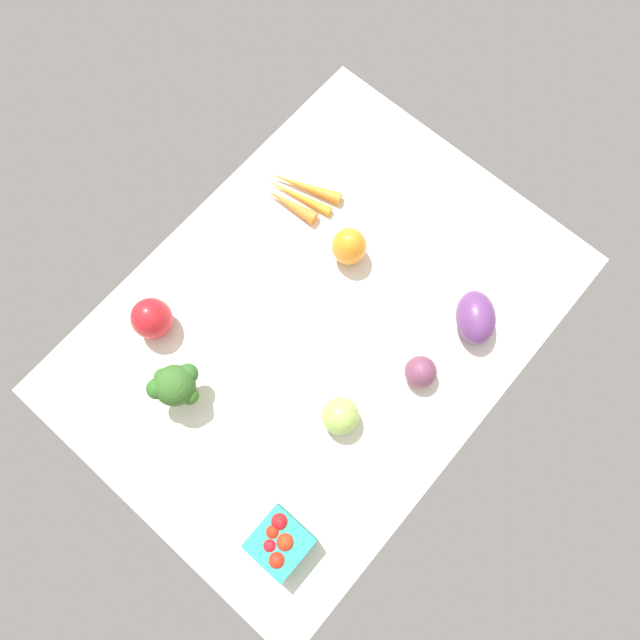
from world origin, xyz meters
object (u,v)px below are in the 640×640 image
at_px(eggplant, 476,318).
at_px(bell_pepper_orange, 349,246).
at_px(carrot_bunch, 297,195).
at_px(heirloom_tomato_green, 340,416).
at_px(bell_pepper_red, 152,318).
at_px(berry_basket, 280,542).
at_px(broccoli_head, 175,385).
at_px(red_onion_near_basket, 421,372).

height_order(eggplant, bell_pepper_orange, bell_pepper_orange).
relative_size(eggplant, bell_pepper_orange, 1.18).
distance_m(eggplant, carrot_bunch, 0.47).
relative_size(heirloom_tomato_green, bell_pepper_orange, 0.78).
bearing_deg(bell_pepper_red, eggplant, 131.40).
bearing_deg(heirloom_tomato_green, berry_basket, 14.85).
xyz_separation_m(bell_pepper_red, bell_pepper_orange, (-0.38, 0.20, -0.00)).
distance_m(broccoli_head, red_onion_near_basket, 0.48).
distance_m(bell_pepper_red, red_onion_near_basket, 0.55).
xyz_separation_m(eggplant, berry_basket, (0.58, -0.01, -0.00)).
distance_m(red_onion_near_basket, carrot_bunch, 0.48).
distance_m(eggplant, bell_pepper_orange, 0.30).
relative_size(heirloom_tomato_green, red_onion_near_basket, 1.15).
bearing_deg(red_onion_near_basket, carrot_bunch, -106.97).
relative_size(bell_pepper_red, heirloom_tomato_green, 1.32).
bearing_deg(bell_pepper_orange, carrot_bunch, -100.09).
xyz_separation_m(heirloom_tomato_green, bell_pepper_orange, (-0.28, -0.22, 0.01)).
relative_size(broccoli_head, heirloom_tomato_green, 1.59).
height_order(broccoli_head, heirloom_tomato_green, broccoli_head).
bearing_deg(carrot_bunch, bell_pepper_red, -3.36).
distance_m(bell_pepper_red, bell_pepper_orange, 0.43).
distance_m(bell_pepper_red, carrot_bunch, 0.42).
xyz_separation_m(berry_basket, red_onion_near_basket, (-0.42, -0.00, -0.01)).
xyz_separation_m(eggplant, carrot_bunch, (0.02, -0.47, -0.03)).
xyz_separation_m(eggplant, broccoli_head, (0.50, -0.35, 0.03)).
height_order(broccoli_head, carrot_bunch, broccoli_head).
bearing_deg(berry_basket, eggplant, 178.71).
bearing_deg(bell_pepper_red, heirloom_tomato_green, 103.90).
relative_size(eggplant, carrot_bunch, 0.65).
bearing_deg(carrot_bunch, heirloom_tomato_green, 51.40).
height_order(eggplant, heirloom_tomato_green, eggplant).
relative_size(broccoli_head, berry_basket, 1.21).
height_order(berry_basket, red_onion_near_basket, berry_basket).
distance_m(heirloom_tomato_green, red_onion_near_basket, 0.18).
height_order(eggplant, carrot_bunch, eggplant).
xyz_separation_m(berry_basket, heirloom_tomato_green, (-0.25, -0.07, -0.00)).
xyz_separation_m(bell_pepper_red, heirloom_tomato_green, (-0.10, 0.41, -0.01)).
bearing_deg(eggplant, broccoli_head, -78.04).
relative_size(eggplant, heirloom_tomato_green, 1.52).
xyz_separation_m(red_onion_near_basket, bell_pepper_orange, (-0.11, -0.28, 0.02)).
bearing_deg(eggplant, heirloom_tomato_green, -56.21).
relative_size(eggplant, red_onion_near_basket, 1.75).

